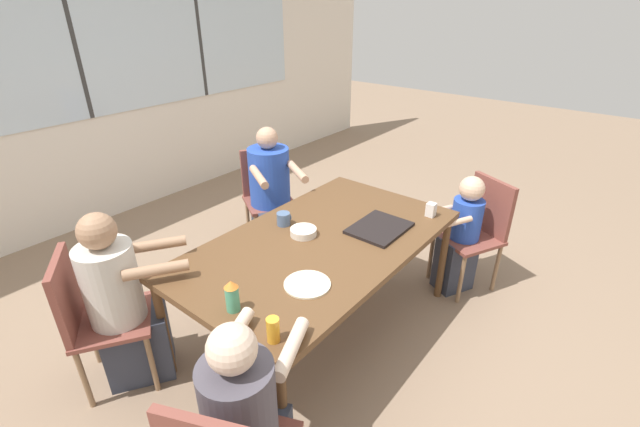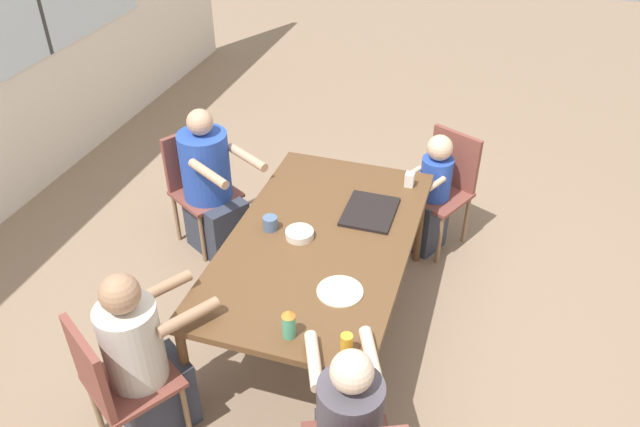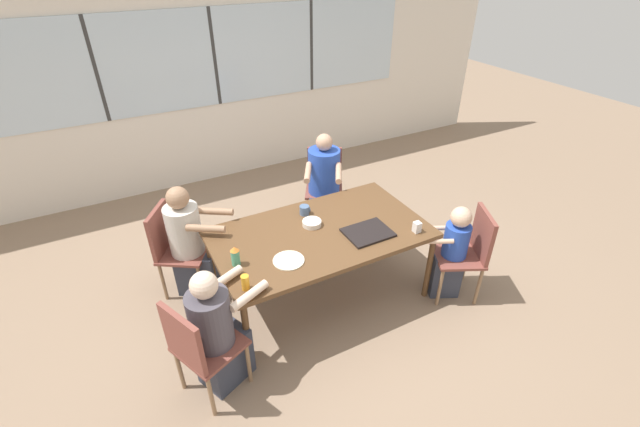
{
  "view_description": "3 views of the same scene",
  "coord_description": "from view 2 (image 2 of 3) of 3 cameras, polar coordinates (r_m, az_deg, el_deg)",
  "views": [
    {
      "loc": [
        -1.74,
        -1.39,
        2.02
      ],
      "look_at": [
        0.0,
        0.0,
        0.88
      ],
      "focal_mm": 24.0,
      "sensor_mm": 36.0,
      "label": 1
    },
    {
      "loc": [
        -2.69,
        -0.85,
        2.88
      ],
      "look_at": [
        0.0,
        0.0,
        0.88
      ],
      "focal_mm": 35.0,
      "sensor_mm": 36.0,
      "label": 2
    },
    {
      "loc": [
        -1.37,
        -2.58,
        2.75
      ],
      "look_at": [
        0.0,
        0.0,
        0.88
      ],
      "focal_mm": 24.0,
      "sensor_mm": 36.0,
      "label": 3
    }
  ],
  "objects": [
    {
      "name": "dining_table",
      "position": [
        3.59,
        0.0,
        -2.98
      ],
      "size": [
        1.78,
        1.02,
        0.7
      ],
      "color": "brown",
      "rests_on": "ground_plane"
    },
    {
      "name": "chair_for_man_teal_shirt",
      "position": [
        4.55,
        -11.15,
        3.13
      ],
      "size": [
        0.55,
        0.55,
        0.85
      ],
      "rotation": [
        0.0,
        0.0,
        -3.67
      ],
      "color": "brown",
      "rests_on": "ground_plane"
    },
    {
      "name": "plate_tortillas",
      "position": [
        3.22,
        1.84,
        -7.12
      ],
      "size": [
        0.24,
        0.24,
        0.01
      ],
      "color": "beige",
      "rests_on": "dining_table"
    },
    {
      "name": "bowl_white_shallow",
      "position": [
        3.57,
        -1.88,
        -1.88
      ],
      "size": [
        0.16,
        0.16,
        0.04
      ],
      "color": "silver",
      "rests_on": "dining_table"
    },
    {
      "name": "food_tray_dark",
      "position": [
        3.78,
        4.58,
        0.18
      ],
      "size": [
        0.38,
        0.3,
        0.02
      ],
      "color": "black",
      "rests_on": "dining_table"
    },
    {
      "name": "milk_carton_small",
      "position": [
        4.04,
        8.19,
        3.09
      ],
      "size": [
        0.06,
        0.06,
        0.09
      ],
      "color": "silver",
      "rests_on": "dining_table"
    },
    {
      "name": "person_man_blue_shirt",
      "position": [
        3.29,
        -15.76,
        -13.11
      ],
      "size": [
        0.6,
        0.53,
        1.07
      ],
      "rotation": [
        0.0,
        0.0,
        -2.14
      ],
      "color": "#333847",
      "rests_on": "ground_plane"
    },
    {
      "name": "person_man_teal_shirt",
      "position": [
        4.44,
        -9.93,
        2.07
      ],
      "size": [
        0.6,
        0.7,
        1.09
      ],
      "rotation": [
        0.0,
        0.0,
        -3.67
      ],
      "color": "#333847",
      "rests_on": "ground_plane"
    },
    {
      "name": "chair_for_man_blue_shirt",
      "position": [
        3.25,
        -18.46,
        -14.14
      ],
      "size": [
        0.55,
        0.55,
        0.85
      ],
      "rotation": [
        0.0,
        0.0,
        -2.14
      ],
      "color": "brown",
      "rests_on": "ground_plane"
    },
    {
      "name": "person_toddler",
      "position": [
        4.47,
        10.16,
        1.39
      ],
      "size": [
        0.45,
        0.36,
        0.91
      ],
      "rotation": [
        0.0,
        0.0,
        1.12
      ],
      "color": "#333847",
      "rests_on": "ground_plane"
    },
    {
      "name": "ground_plane",
      "position": [
        4.03,
        0.0,
        -10.27
      ],
      "size": [
        16.0,
        16.0,
        0.0
      ],
      "primitive_type": "plane",
      "color": "#8C725B"
    },
    {
      "name": "coffee_mug",
      "position": [
        3.63,
        -4.56,
        -0.87
      ],
      "size": [
        0.09,
        0.09,
        0.08
      ],
      "color": "slate",
      "rests_on": "dining_table"
    },
    {
      "name": "chair_for_toddler",
      "position": [
        4.54,
        11.41,
        3.01
      ],
      "size": [
        0.53,
        0.53,
        0.85
      ],
      "rotation": [
        0.0,
        0.0,
        1.12
      ],
      "color": "brown",
      "rests_on": "ground_plane"
    },
    {
      "name": "juice_glass",
      "position": [
        2.89,
        2.44,
        -11.9
      ],
      "size": [
        0.06,
        0.06,
        0.12
      ],
      "color": "gold",
      "rests_on": "dining_table"
    },
    {
      "name": "sippy_cup",
      "position": [
        2.95,
        -2.88,
        -9.97
      ],
      "size": [
        0.07,
        0.07,
        0.16
      ],
      "color": "#4CA57F",
      "rests_on": "dining_table"
    }
  ]
}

